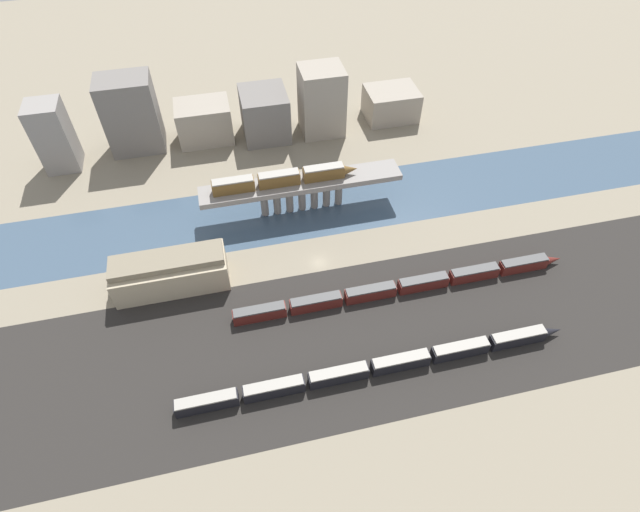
# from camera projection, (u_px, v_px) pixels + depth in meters

# --- Properties ---
(ground_plane) EXTENTS (400.00, 400.00, 0.00)m
(ground_plane) POSITION_uv_depth(u_px,v_px,m) (319.00, 263.00, 128.69)
(ground_plane) COLOR gray
(railbed_yard) EXTENTS (280.00, 42.00, 0.01)m
(railbed_yard) POSITION_uv_depth(u_px,v_px,m) (342.00, 340.00, 112.99)
(railbed_yard) COLOR #282623
(railbed_yard) RESTS_ON ground
(river_water) EXTENTS (320.00, 24.81, 0.01)m
(river_water) POSITION_uv_depth(u_px,v_px,m) (302.00, 208.00, 142.63)
(river_water) COLOR #3D5166
(river_water) RESTS_ON ground
(bridge) EXTENTS (55.43, 7.78, 9.96)m
(bridge) POSITION_uv_depth(u_px,v_px,m) (302.00, 187.00, 136.84)
(bridge) COLOR gray
(bridge) RESTS_ON ground
(train_on_bridge) EXTENTS (39.54, 3.06, 3.78)m
(train_on_bridge) POSITION_uv_depth(u_px,v_px,m) (284.00, 178.00, 133.19)
(train_on_bridge) COLOR brown
(train_on_bridge) RESTS_ON bridge
(train_yard_near) EXTENTS (86.21, 2.64, 3.50)m
(train_yard_near) POSITION_uv_depth(u_px,v_px,m) (376.00, 367.00, 106.39)
(train_yard_near) COLOR black
(train_yard_near) RESTS_ON ground
(train_yard_mid) EXTENTS (84.03, 2.70, 3.41)m
(train_yard_mid) POSITION_uv_depth(u_px,v_px,m) (403.00, 287.00, 121.22)
(train_yard_mid) COLOR #5B1E19
(train_yard_mid) RESTS_ON ground
(warehouse_building) EXTENTS (27.16, 10.38, 9.58)m
(warehouse_building) POSITION_uv_depth(u_px,v_px,m) (170.00, 272.00, 120.63)
(warehouse_building) COLOR tan
(warehouse_building) RESTS_ON ground
(city_block_far_left) EXTENTS (9.78, 9.98, 21.23)m
(city_block_far_left) POSITION_uv_depth(u_px,v_px,m) (54.00, 136.00, 148.17)
(city_block_far_left) COLOR gray
(city_block_far_left) RESTS_ON ground
(city_block_left) EXTENTS (16.16, 11.88, 23.73)m
(city_block_left) POSITION_uv_depth(u_px,v_px,m) (131.00, 114.00, 153.91)
(city_block_left) COLOR slate
(city_block_left) RESTS_ON ground
(city_block_center) EXTENTS (17.14, 12.62, 12.56)m
(city_block_center) POSITION_uv_depth(u_px,v_px,m) (204.00, 122.00, 161.11)
(city_block_center) COLOR gray
(city_block_center) RESTS_ON ground
(city_block_right) EXTENTS (14.62, 15.87, 15.27)m
(city_block_right) POSITION_uv_depth(u_px,v_px,m) (265.00, 114.00, 161.60)
(city_block_right) COLOR slate
(city_block_right) RESTS_ON ground
(city_block_far_right) EXTENTS (13.72, 12.38, 22.01)m
(city_block_far_right) POSITION_uv_depth(u_px,v_px,m) (322.00, 101.00, 160.81)
(city_block_far_right) COLOR gray
(city_block_far_right) RESTS_ON ground
(city_block_tall) EXTENTS (17.23, 13.51, 10.11)m
(city_block_tall) POSITION_uv_depth(u_px,v_px,m) (391.00, 104.00, 170.78)
(city_block_tall) COLOR gray
(city_block_tall) RESTS_ON ground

